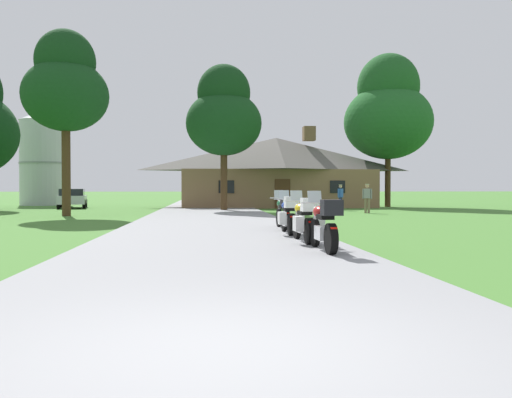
{
  "coord_description": "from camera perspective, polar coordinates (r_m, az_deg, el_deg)",
  "views": [
    {
      "loc": [
        -0.23,
        -4.26,
        1.4
      ],
      "look_at": [
        2.28,
        21.65,
        0.89
      ],
      "focal_mm": 36.58,
      "sensor_mm": 36.0,
      "label": 1
    }
  ],
  "objects": [
    {
      "name": "parked_silver_suv_far_left",
      "position": [
        40.13,
        -19.43,
        0.16
      ],
      "size": [
        2.65,
        4.86,
        1.4
      ],
      "rotation": [
        0.0,
        0.0,
        0.18
      ],
      "color": "#ADAFB7",
      "rests_on": "ground"
    },
    {
      "name": "stone_lodge",
      "position": [
        40.32,
        2.24,
        3.03
      ],
      "size": [
        15.1,
        6.92,
        6.24
      ],
      "color": "brown",
      "rests_on": "ground"
    },
    {
      "name": "motorcycle_red_nearest_to_camera",
      "position": [
        11.31,
        7.48,
        -2.86
      ],
      "size": [
        0.66,
        2.08,
        1.3
      ],
      "rotation": [
        0.0,
        0.0,
        0.02
      ],
      "color": "black",
      "rests_on": "asphalt_driveway"
    },
    {
      "name": "motorcycle_blue_third_in_row",
      "position": [
        15.45,
        3.61,
        -1.83
      ],
      "size": [
        0.72,
        2.08,
        1.3
      ],
      "rotation": [
        0.0,
        0.0,
        -0.01
      ],
      "color": "black",
      "rests_on": "asphalt_driveway"
    },
    {
      "name": "ground_plane",
      "position": [
        24.3,
        -4.98,
        -2.19
      ],
      "size": [
        500.0,
        500.0,
        0.0
      ],
      "primitive_type": "plane",
      "color": "#42752D"
    },
    {
      "name": "bystander_gray_shirt_beside_signpost",
      "position": [
        30.67,
        12.07,
        0.25
      ],
      "size": [
        0.51,
        0.35,
        1.69
      ],
      "rotation": [
        0.0,
        0.0,
        5.84
      ],
      "color": "#75664C",
      "rests_on": "ground"
    },
    {
      "name": "bystander_blue_shirt_near_lodge",
      "position": [
        34.46,
        9.22,
        0.35
      ],
      "size": [
        0.41,
        0.42,
        1.69
      ],
      "rotation": [
        0.0,
        0.0,
        0.81
      ],
      "color": "navy",
      "rests_on": "ground"
    },
    {
      "name": "tree_right_of_lodge",
      "position": [
        42.19,
        14.25,
        9.26
      ],
      "size": [
        6.79,
        6.79,
        11.86
      ],
      "color": "#422D19",
      "rests_on": "ground"
    },
    {
      "name": "motorcycle_yellow_second_in_row",
      "position": [
        13.11,
        5.37,
        -2.35
      ],
      "size": [
        0.75,
        2.08,
        1.3
      ],
      "rotation": [
        0.0,
        0.0,
        0.04
      ],
      "color": "black",
      "rests_on": "asphalt_driveway"
    },
    {
      "name": "tree_left_near",
      "position": [
        29.05,
        -20.11,
        11.54
      ],
      "size": [
        4.34,
        4.34,
        9.57
      ],
      "color": "#422D19",
      "rests_on": "ground"
    },
    {
      "name": "asphalt_driveway",
      "position": [
        22.3,
        -4.93,
        -2.41
      ],
      "size": [
        6.4,
        80.0,
        0.06
      ],
      "primitive_type": "cube",
      "color": "gray",
      "rests_on": "ground"
    },
    {
      "name": "tree_by_lodge_front",
      "position": [
        33.8,
        -3.54,
        9.2
      ],
      "size": [
        4.85,
        4.85,
        9.35
      ],
      "color": "#422D19",
      "rests_on": "ground"
    },
    {
      "name": "metal_silo_distant",
      "position": [
        48.44,
        -22.17,
        4.24
      ],
      "size": [
        4.06,
        4.06,
        8.21
      ],
      "color": "#B2B7BC",
      "rests_on": "ground"
    },
    {
      "name": "motorcycle_green_farthest_in_row",
      "position": [
        17.61,
        3.01,
        -1.43
      ],
      "size": [
        0.66,
        2.08,
        1.3
      ],
      "rotation": [
        0.0,
        0.0,
        0.03
      ],
      "color": "black",
      "rests_on": "asphalt_driveway"
    }
  ]
}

